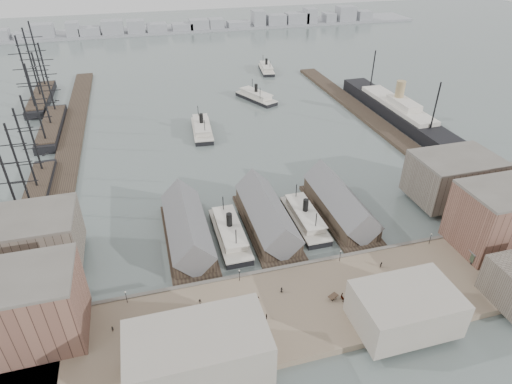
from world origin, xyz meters
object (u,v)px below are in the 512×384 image
object	(u,v)px
horse_cart_center	(252,299)
horse_cart_right	(341,297)
ocean_steamer	(397,110)
ferry_docked_west	(230,233)
tram	(467,249)
horse_cart_left	(166,327)

from	to	relation	value
horse_cart_center	horse_cart_right	bearing A→B (deg)	-107.45
ocean_steamer	horse_cart_center	world-z (taller)	ocean_steamer
ferry_docked_west	horse_cart_center	world-z (taller)	ferry_docked_west
tram	horse_cart_center	world-z (taller)	tram
horse_cart_center	ferry_docked_west	bearing A→B (deg)	-4.78
horse_cart_left	horse_cart_center	xyz separation A→B (m)	(22.39, 3.13, 0.01)
ferry_docked_west	horse_cart_center	distance (m)	29.72
ferry_docked_west	ocean_steamer	size ratio (longest dim) A/B	0.30
ferry_docked_west	horse_cart_center	size ratio (longest dim) A/B	5.96
horse_cart_center	horse_cart_left	bearing A→B (deg)	94.52
horse_cart_left	horse_cart_right	world-z (taller)	horse_cart_right
horse_cart_center	horse_cart_right	size ratio (longest dim) A/B	0.99
horse_cart_right	tram	bearing A→B (deg)	-106.34
tram	horse_cart_right	world-z (taller)	tram
horse_cart_right	horse_cart_center	bearing A→B (deg)	50.54
tram	horse_cart_left	size ratio (longest dim) A/B	2.32
horse_cart_left	horse_cart_center	bearing A→B (deg)	-59.99
tram	horse_cart_right	size ratio (longest dim) A/B	2.25
ferry_docked_west	horse_cart_center	bearing A→B (deg)	-91.33
ferry_docked_west	ocean_steamer	world-z (taller)	ocean_steamer
horse_cart_left	horse_cart_right	xyz separation A→B (m)	(44.92, -2.48, 0.09)
horse_cart_right	ocean_steamer	bearing A→B (deg)	-62.31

